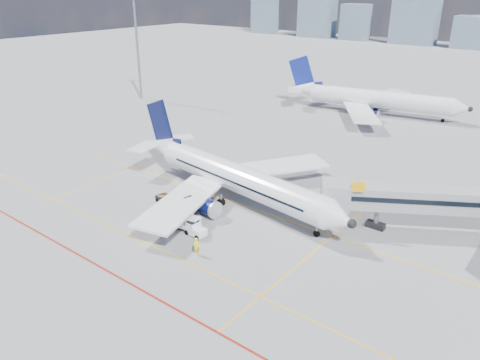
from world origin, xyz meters
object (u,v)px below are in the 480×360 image
object	(u,v)px
main_aircraft	(231,176)
cargo_dolly	(187,223)
ramp_worker	(197,247)
baggage_tug	(195,229)
second_aircraft	(371,99)
belt_loader	(171,201)

from	to	relation	value
main_aircraft	cargo_dolly	world-z (taller)	main_aircraft
cargo_dolly	ramp_worker	distance (m)	5.51
baggage_tug	cargo_dolly	world-z (taller)	cargo_dolly
second_aircraft	belt_loader	xyz separation A→B (m)	(-1.23, -58.81, -2.55)
baggage_tug	cargo_dolly	xyz separation A→B (m)	(-1.48, 0.32, 0.16)
cargo_dolly	second_aircraft	bearing A→B (deg)	83.42
second_aircraft	ramp_worker	xyz separation A→B (m)	(9.46, -65.41, -2.23)
main_aircraft	ramp_worker	bearing A→B (deg)	-57.78
belt_loader	ramp_worker	size ratio (longest dim) A/B	3.30
ramp_worker	second_aircraft	bearing A→B (deg)	39.39
cargo_dolly	belt_loader	distance (m)	7.09
baggage_tug	cargo_dolly	distance (m)	1.52
main_aircraft	ramp_worker	world-z (taller)	main_aircraft
second_aircraft	ramp_worker	world-z (taller)	second_aircraft
baggage_tug	belt_loader	size ratio (longest dim) A/B	0.39
main_aircraft	cargo_dolly	distance (m)	10.09
main_aircraft	second_aircraft	world-z (taller)	second_aircraft
belt_loader	main_aircraft	bearing A→B (deg)	62.63
second_aircraft	baggage_tug	world-z (taller)	second_aircraft
main_aircraft	belt_loader	bearing A→B (deg)	-119.31
cargo_dolly	ramp_worker	size ratio (longest dim) A/B	1.74
cargo_dolly	belt_loader	xyz separation A→B (m)	(-6.24, 3.37, -0.29)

